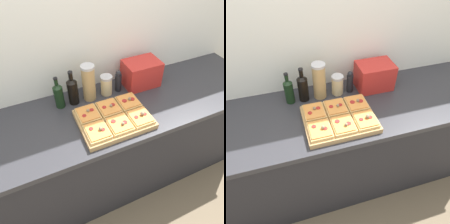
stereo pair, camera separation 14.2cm
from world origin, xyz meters
TOP-DOWN VIEW (x-y plane):
  - ground_plane at (0.00, 0.00)m, footprint 12.00×12.00m
  - wall_back at (0.00, 0.67)m, footprint 6.00×0.06m
  - kitchen_counter at (0.00, 0.32)m, footprint 2.63×0.67m
  - cutting_board at (0.03, 0.20)m, footprint 0.46×0.35m
  - pizza_slice_back_left at (-0.12, 0.29)m, footprint 0.14×0.16m
  - pizza_slice_back_center at (0.03, 0.29)m, footprint 0.14×0.16m
  - pizza_slice_back_right at (0.18, 0.29)m, footprint 0.14×0.16m
  - pizza_slice_front_left at (-0.12, 0.12)m, footprint 0.14×0.16m
  - pizza_slice_front_center at (0.03, 0.12)m, footprint 0.14×0.16m
  - pizza_slice_front_right at (0.18, 0.12)m, footprint 0.14×0.16m
  - olive_oil_bottle at (-0.25, 0.50)m, footprint 0.07×0.07m
  - wine_bottle at (-0.15, 0.50)m, footprint 0.07×0.07m
  - grain_jar_tall at (-0.03, 0.50)m, footprint 0.10×0.10m
  - grain_jar_short at (0.11, 0.50)m, footprint 0.09×0.09m
  - pepper_mill at (0.20, 0.50)m, footprint 0.05×0.05m
  - toaster_oven at (0.40, 0.50)m, footprint 0.29×0.19m

SIDE VIEW (x-z plane):
  - ground_plane at x=0.00m, z-range 0.00..0.00m
  - kitchen_counter at x=0.00m, z-range 0.00..0.88m
  - cutting_board at x=0.03m, z-range 0.88..0.92m
  - pizza_slice_back_left at x=-0.12m, z-range 0.91..0.96m
  - pizza_slice_back_center at x=0.03m, z-range 0.91..0.96m
  - pizza_slice_front_center at x=0.03m, z-range 0.91..0.96m
  - pizza_slice_front_left at x=-0.12m, z-range 0.91..0.96m
  - pizza_slice_back_right at x=0.18m, z-range 0.91..0.96m
  - pizza_slice_front_right at x=0.18m, z-range 0.91..0.96m
  - grain_jar_short at x=0.11m, z-range 0.88..1.03m
  - pepper_mill at x=0.20m, z-range 0.88..1.05m
  - olive_oil_bottle at x=-0.25m, z-range 0.86..1.10m
  - toaster_oven at x=0.40m, z-range 0.88..1.08m
  - wine_bottle at x=-0.15m, z-range 0.86..1.12m
  - grain_jar_tall at x=-0.03m, z-range 0.88..1.16m
  - wall_back at x=0.00m, z-range 0.00..2.50m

